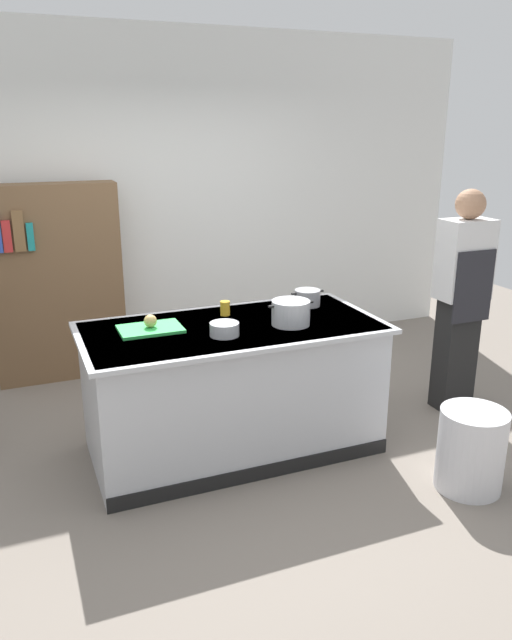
% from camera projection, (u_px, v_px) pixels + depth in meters
% --- Properties ---
extents(ground_plane, '(10.00, 10.00, 0.00)m').
position_uv_depth(ground_plane, '(234.00, 447.00, 4.34)').
color(ground_plane, slate).
extents(back_wall, '(6.40, 0.12, 3.00)m').
position_uv_depth(back_wall, '(154.00, 199.00, 5.73)').
color(back_wall, white).
rests_on(back_wall, ground_plane).
extents(counter_island, '(1.98, 0.98, 0.90)m').
position_uv_depth(counter_island, '(233.00, 386.00, 4.19)').
color(counter_island, '#B7BABF').
rests_on(counter_island, ground_plane).
extents(cutting_board, '(0.40, 0.28, 0.02)m').
position_uv_depth(cutting_board, '(150.00, 329.00, 3.97)').
color(cutting_board, green).
rests_on(cutting_board, counter_island).
extents(onion, '(0.08, 0.08, 0.08)m').
position_uv_depth(onion, '(150.00, 321.00, 3.96)').
color(onion, tan).
rests_on(onion, cutting_board).
extents(stock_pot, '(0.32, 0.25, 0.16)m').
position_uv_depth(stock_pot, '(291.00, 313.00, 4.06)').
color(stock_pot, '#B7BABF').
rests_on(stock_pot, counter_island).
extents(sauce_pan, '(0.25, 0.19, 0.12)m').
position_uv_depth(sauce_pan, '(307.00, 298.00, 4.50)').
color(sauce_pan, '#99999E').
rests_on(sauce_pan, counter_island).
extents(mixing_bowl, '(0.18, 0.18, 0.08)m').
position_uv_depth(mixing_bowl, '(224.00, 329.00, 3.86)').
color(mixing_bowl, '#B7BABF').
rests_on(mixing_bowl, counter_island).
extents(juice_cup, '(0.07, 0.07, 0.10)m').
position_uv_depth(juice_cup, '(225.00, 308.00, 4.27)').
color(juice_cup, yellow).
rests_on(juice_cup, counter_island).
extents(trash_bin, '(0.41, 0.41, 0.52)m').
position_uv_depth(trash_bin, '(471.00, 450.00, 3.79)').
color(trash_bin, silver).
rests_on(trash_bin, ground_plane).
extents(person_chef, '(0.38, 0.25, 1.72)m').
position_uv_depth(person_chef, '(461.00, 297.00, 4.69)').
color(person_chef, black).
rests_on(person_chef, ground_plane).
extents(bookshelf, '(1.10, 0.31, 1.70)m').
position_uv_depth(bookshelf, '(56.00, 284.00, 5.32)').
color(bookshelf, brown).
rests_on(bookshelf, ground_plane).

